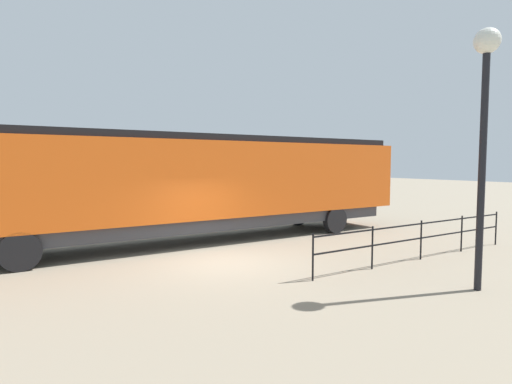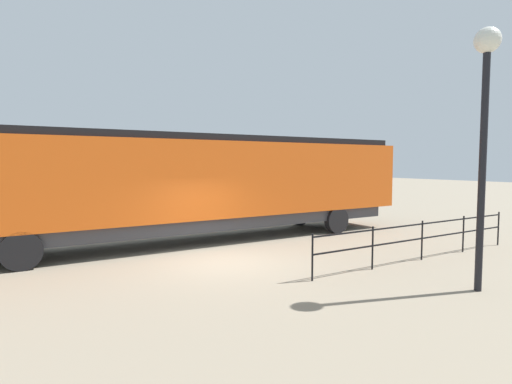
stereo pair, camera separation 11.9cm
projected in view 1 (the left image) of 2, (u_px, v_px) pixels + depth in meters
The scene contains 4 objects.
ground_plane at pixel (225, 263), 12.19m from camera, with size 120.00×120.00×0.00m, color gray.
locomotive at pixel (209, 182), 15.55m from camera, with size 2.88×18.13×3.99m.
lamp_post at pixel (485, 98), 9.27m from camera, with size 0.57×0.57×5.99m.
platform_fence at pixel (421, 234), 12.56m from camera, with size 0.05×8.64×1.21m.
Camera 1 is at (10.67, -5.59, 2.97)m, focal length 28.77 mm.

